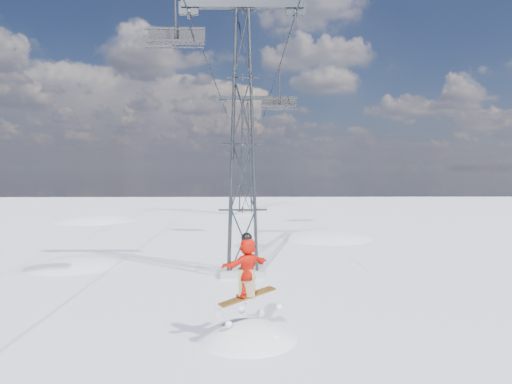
% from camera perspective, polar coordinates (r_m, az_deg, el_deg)
% --- Properties ---
extents(ground, '(120.00, 120.00, 0.00)m').
position_cam_1_polar(ground, '(12.04, -6.09, -19.00)').
color(ground, white).
rests_on(ground, ground).
extents(snow_terrain, '(39.00, 37.00, 22.00)m').
position_cam_1_polar(snow_terrain, '(35.76, -10.95, -20.27)').
color(snow_terrain, white).
rests_on(snow_terrain, ground).
extents(lift_tower_near, '(5.20, 1.80, 11.43)m').
position_cam_1_polar(lift_tower_near, '(19.14, -1.68, 5.88)').
color(lift_tower_near, '#999999').
rests_on(lift_tower_near, ground).
extents(lift_tower_far, '(5.20, 1.80, 11.43)m').
position_cam_1_polar(lift_tower_far, '(44.13, -1.34, 4.25)').
color(lift_tower_far, '#999999').
rests_on(lift_tower_far, ground).
extents(haul_cables, '(4.46, 51.00, 0.06)m').
position_cam_1_polar(haul_cables, '(31.27, -1.47, 14.71)').
color(haul_cables, black).
rests_on(haul_cables, ground).
extents(lift_chair_near, '(1.93, 0.56, 2.40)m').
position_cam_1_polar(lift_chair_near, '(16.39, -9.98, 18.61)').
color(lift_chair_near, '#232326').
rests_on(lift_chair_near, ground).
extents(lift_chair_mid, '(2.21, 0.64, 2.75)m').
position_cam_1_polar(lift_chair_mid, '(29.21, 2.92, 11.16)').
color(lift_chair_mid, '#232326').
rests_on(lift_chair_mid, ground).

